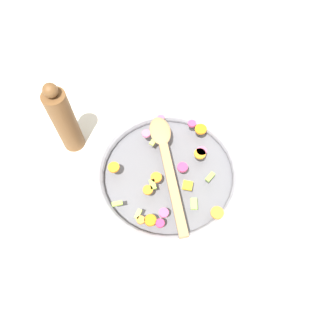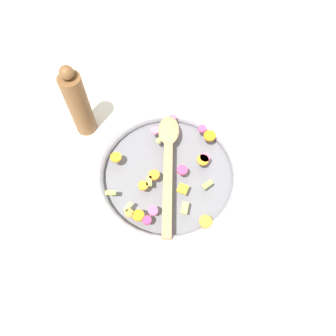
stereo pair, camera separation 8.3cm
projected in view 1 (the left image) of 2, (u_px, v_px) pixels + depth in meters
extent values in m
plane|color=silver|center=(168.00, 177.00, 0.88)|extent=(4.00, 4.00, 0.00)
cylinder|color=slate|center=(168.00, 176.00, 0.87)|extent=(0.39, 0.39, 0.01)
torus|color=#9E9EA5|center=(168.00, 172.00, 0.86)|extent=(0.44, 0.44, 0.05)
cylinder|color=orange|center=(141.00, 220.00, 0.77)|extent=(0.02, 0.02, 0.01)
cylinder|color=orange|center=(148.00, 190.00, 0.80)|extent=(0.04, 0.04, 0.01)
cylinder|color=orange|center=(201.00, 129.00, 0.89)|extent=(0.04, 0.04, 0.01)
cylinder|color=orange|center=(218.00, 212.00, 0.78)|extent=(0.04, 0.04, 0.01)
cylinder|color=orange|center=(114.00, 167.00, 0.83)|extent=(0.04, 0.04, 0.01)
cylinder|color=orange|center=(150.00, 220.00, 0.77)|extent=(0.03, 0.03, 0.01)
cylinder|color=orange|center=(200.00, 154.00, 0.85)|extent=(0.03, 0.03, 0.01)
cylinder|color=orange|center=(156.00, 177.00, 0.82)|extent=(0.03, 0.03, 0.01)
cube|color=#B6C757|center=(154.00, 141.00, 0.87)|extent=(0.03, 0.02, 0.01)
cube|color=#B9DD57|center=(138.00, 214.00, 0.77)|extent=(0.03, 0.02, 0.01)
cube|color=#ACD34C|center=(117.00, 204.00, 0.79)|extent=(0.03, 0.02, 0.01)
cube|color=#95C246|center=(153.00, 185.00, 0.81)|extent=(0.02, 0.03, 0.01)
cube|color=#A5D553|center=(194.00, 204.00, 0.78)|extent=(0.03, 0.03, 0.01)
cube|color=#85AC46|center=(210.00, 177.00, 0.82)|extent=(0.03, 0.02, 0.01)
cylinder|color=#E05380|center=(161.00, 118.00, 0.90)|extent=(0.03, 0.03, 0.01)
cylinder|color=#D83869|center=(182.00, 167.00, 0.83)|extent=(0.03, 0.03, 0.01)
cylinder|color=pink|center=(158.00, 131.00, 0.88)|extent=(0.03, 0.03, 0.01)
cylinder|color=#CF3F6F|center=(192.00, 124.00, 0.90)|extent=(0.03, 0.03, 0.01)
cylinder|color=#DD5979|center=(202.00, 151.00, 0.85)|extent=(0.03, 0.03, 0.01)
cylinder|color=#D63063|center=(160.00, 223.00, 0.76)|extent=(0.02, 0.02, 0.01)
cylinder|color=#DA4E85|center=(164.00, 213.00, 0.77)|extent=(0.03, 0.03, 0.01)
cylinder|color=pink|center=(146.00, 134.00, 0.88)|extent=(0.03, 0.03, 0.01)
cube|color=yellow|center=(188.00, 185.00, 0.81)|extent=(0.03, 0.03, 0.01)
cube|color=#A87F51|center=(173.00, 188.00, 0.79)|extent=(0.15, 0.22, 0.01)
ellipsoid|color=#A87F51|center=(160.00, 131.00, 0.87)|extent=(0.10, 0.11, 0.01)
cylinder|color=brown|center=(65.00, 122.00, 0.84)|extent=(0.06, 0.06, 0.20)
sphere|color=brown|center=(50.00, 90.00, 0.73)|extent=(0.04, 0.04, 0.04)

